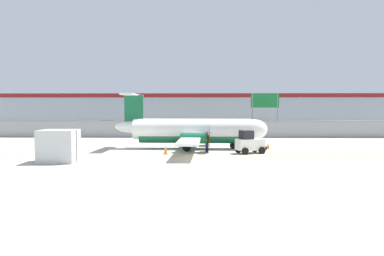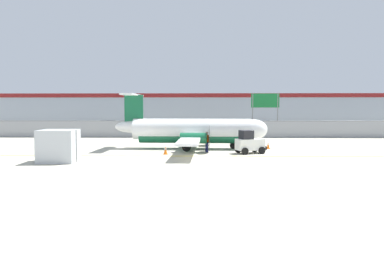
{
  "view_description": "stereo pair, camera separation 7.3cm",
  "coord_description": "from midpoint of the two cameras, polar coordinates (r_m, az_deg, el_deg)",
  "views": [
    {
      "loc": [
        -0.76,
        -23.91,
        3.72
      ],
      "look_at": [
        -1.39,
        7.85,
        1.8
      ],
      "focal_mm": 32.0,
      "sensor_mm": 36.0,
      "label": 1
    },
    {
      "loc": [
        -0.69,
        -23.9,
        3.72
      ],
      "look_at": [
        -1.39,
        7.85,
        1.8
      ],
      "focal_mm": 32.0,
      "sensor_mm": 36.0,
      "label": 2
    }
  ],
  "objects": [
    {
      "name": "parking_lot_strip",
      "position": [
        53.53,
        2.05,
        -0.46
      ],
      "size": [
        98.0,
        17.0,
        0.12
      ],
      "color": "#38383A",
      "rests_on": "ground"
    },
    {
      "name": "parked_car_0",
      "position": [
        55.66,
        -13.67,
        0.45
      ],
      "size": [
        4.38,
        2.41,
        1.58
      ],
      "rotation": [
        0.0,
        0.0,
        0.12
      ],
      "color": "#19662D",
      "rests_on": "parking_lot_strip"
    },
    {
      "name": "highway_sign",
      "position": [
        45.01,
        12.15,
        3.92
      ],
      "size": [
        3.6,
        0.14,
        5.5
      ],
      "color": "slate",
      "rests_on": "ground"
    },
    {
      "name": "ground_plane",
      "position": [
        26.18,
        2.86,
        -4.71
      ],
      "size": [
        140.0,
        140.0,
        0.01
      ],
      "color": "#B2AD99"
    },
    {
      "name": "traffic_cone_far_left",
      "position": [
        33.45,
        0.37,
        -2.39
      ],
      "size": [
        0.36,
        0.36,
        0.64
      ],
      "color": "orange",
      "rests_on": "ground"
    },
    {
      "name": "perimeter_fence",
      "position": [
        41.99,
        2.26,
        -0.1
      ],
      "size": [
        98.0,
        0.1,
        2.1
      ],
      "color": "gray",
      "rests_on": "ground"
    },
    {
      "name": "parked_car_5",
      "position": [
        53.44,
        17.28,
        0.27
      ],
      "size": [
        4.32,
        2.25,
        1.58
      ],
      "rotation": [
        0.0,
        0.0,
        -0.08
      ],
      "color": "#19662D",
      "rests_on": "parking_lot_strip"
    },
    {
      "name": "parked_car_1",
      "position": [
        52.43,
        -6.04,
        0.35
      ],
      "size": [
        4.32,
        2.26,
        1.58
      ],
      "rotation": [
        0.0,
        0.0,
        0.08
      ],
      "color": "gray",
      "rests_on": "parking_lot_strip"
    },
    {
      "name": "ground_crew_worker",
      "position": [
        28.32,
        2.56,
        -2.15
      ],
      "size": [
        0.45,
        0.53,
        1.7
      ],
      "rotation": [
        0.0,
        0.0,
        0.42
      ],
      "color": "#191E4C",
      "rests_on": "ground"
    },
    {
      "name": "parked_car_2",
      "position": [
        59.41,
        0.41,
        0.73
      ],
      "size": [
        4.37,
        2.38,
        1.58
      ],
      "rotation": [
        0.0,
        0.0,
        3.26
      ],
      "color": "#B28C19",
      "rests_on": "parking_lot_strip"
    },
    {
      "name": "traffic_cone_near_right",
      "position": [
        27.25,
        -4.36,
        -3.73
      ],
      "size": [
        0.36,
        0.36,
        0.64
      ],
      "color": "orange",
      "rests_on": "ground"
    },
    {
      "name": "background_building",
      "position": [
        71.9,
        1.85,
        3.09
      ],
      "size": [
        91.0,
        8.1,
        6.5
      ],
      "color": "#A8B2BC",
      "rests_on": "ground"
    },
    {
      "name": "commuter_airplane",
      "position": [
        30.82,
        0.48,
        -0.48
      ],
      "size": [
        13.83,
        16.05,
        4.92
      ],
      "rotation": [
        0.0,
        0.0,
        -0.04
      ],
      "color": "white",
      "rests_on": "ground"
    },
    {
      "name": "parked_car_4",
      "position": [
        54.06,
        11.82,
        0.39
      ],
      "size": [
        4.36,
        2.35,
        1.58
      ],
      "rotation": [
        0.0,
        0.0,
        -0.11
      ],
      "color": "red",
      "rests_on": "parking_lot_strip"
    },
    {
      "name": "cargo_container",
      "position": [
        25.01,
        -21.27,
        -2.79
      ],
      "size": [
        2.47,
        2.08,
        2.2
      ],
      "rotation": [
        0.0,
        0.0,
        0.03
      ],
      "color": "#B7BCC1",
      "rests_on": "ground"
    },
    {
      "name": "parked_car_3",
      "position": [
        49.19,
        6.05,
        0.15
      ],
      "size": [
        4.33,
        2.29,
        1.58
      ],
      "rotation": [
        0.0,
        0.0,
        3.05
      ],
      "color": "silver",
      "rests_on": "parking_lot_strip"
    },
    {
      "name": "traffic_cone_near_left",
      "position": [
        31.51,
        12.64,
        -2.83
      ],
      "size": [
        0.36,
        0.36,
        0.64
      ],
      "color": "orange",
      "rests_on": "ground"
    },
    {
      "name": "baggage_tug",
      "position": [
        28.0,
        9.62,
        -2.46
      ],
      "size": [
        2.56,
        1.99,
        1.88
      ],
      "rotation": [
        0.0,
        0.0,
        0.34
      ],
      "color": "silver",
      "rests_on": "ground"
    }
  ]
}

